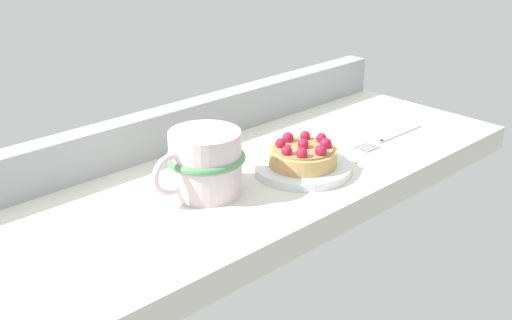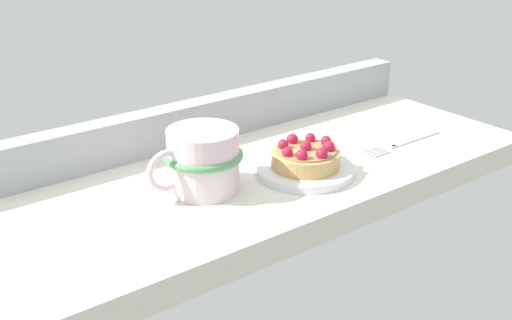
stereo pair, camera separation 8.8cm
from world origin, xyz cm
name	(u,v)px [view 1 (the left image)]	position (x,y,z in cm)	size (l,w,h in cm)	color
ground_plane	(255,181)	(0.00, 0.00, -1.91)	(84.26, 32.71, 3.83)	silver
window_rail_back	(191,122)	(0.00, 14.54, 3.25)	(82.58, 3.63, 6.50)	#9EA3A8
dessert_plate	(302,168)	(4.12, -5.32, 0.54)	(13.76, 13.76, 1.16)	silver
raspberry_tart	(303,154)	(4.14, -5.34, 2.63)	(9.60, 9.60, 3.87)	tan
coffee_mug	(204,162)	(-10.10, -1.04, 4.34)	(13.62, 10.49, 8.51)	silver
dessert_fork	(390,137)	(23.82, -6.20, 0.30)	(16.08, 2.47, 0.60)	silver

